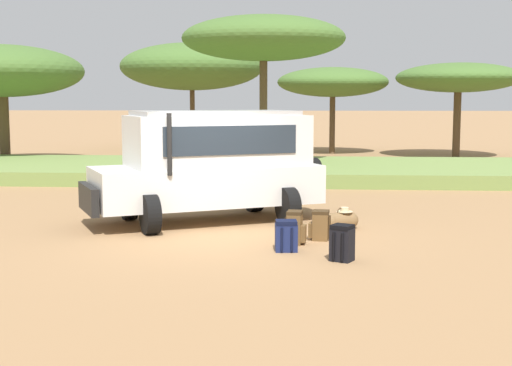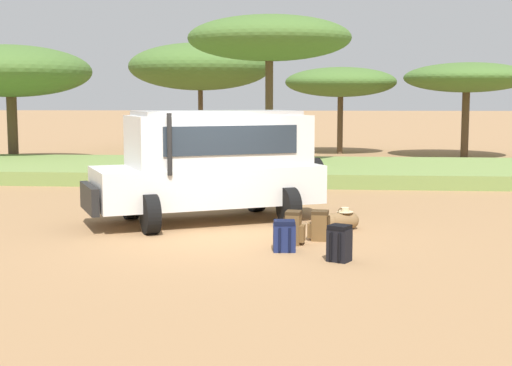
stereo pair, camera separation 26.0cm
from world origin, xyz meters
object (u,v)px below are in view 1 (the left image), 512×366
acacia_tree_right_mid (333,82)px  acacia_tree_far_right (458,78)px  acacia_tree_far_left (2,71)px  backpack_near_rear_wheel (295,228)px  safari_vehicle (211,163)px  duffel_bag_low_black_case (341,221)px  acacia_tree_left_mid (192,67)px  acacia_tree_centre_back (263,39)px  backpack_outermost (342,243)px  backpack_beside_front_wheel (320,226)px  backpack_cluster_center (286,236)px

acacia_tree_right_mid → acacia_tree_far_right: 6.01m
acacia_tree_far_left → acacia_tree_right_mid: acacia_tree_far_left is taller
acacia_tree_far_right → backpack_near_rear_wheel: bearing=-109.2°
safari_vehicle → duffel_bag_low_black_case: size_ratio=7.03×
acacia_tree_left_mid → acacia_tree_centre_back: bearing=-69.8°
backpack_outermost → acacia_tree_centre_back: 14.88m
duffel_bag_low_black_case → acacia_tree_left_mid: bearing=106.2°
backpack_near_rear_wheel → acacia_tree_left_mid: (-5.95, 25.15, 4.12)m
safari_vehicle → acacia_tree_right_mid: bearing=80.5°
backpack_beside_front_wheel → acacia_tree_right_mid: (1.01, 22.10, 3.25)m
backpack_beside_front_wheel → backpack_near_rear_wheel: bearing=-136.1°
backpack_outermost → safari_vehicle: bearing=126.1°
acacia_tree_centre_back → acacia_tree_far_right: acacia_tree_centre_back is taller
acacia_tree_left_mid → acacia_tree_centre_back: 13.30m
backpack_beside_front_wheel → backpack_cluster_center: backpack_beside_front_wheel is taller
backpack_beside_front_wheel → duffel_bag_low_black_case: size_ratio=0.75×
backpack_cluster_center → duffel_bag_low_black_case: 2.43m
backpack_beside_front_wheel → backpack_near_rear_wheel: 0.65m
backpack_near_rear_wheel → duffel_bag_low_black_case: (0.91, 1.57, -0.12)m
safari_vehicle → acacia_tree_far_right: 20.50m
duffel_bag_low_black_case → acacia_tree_far_left: size_ratio=0.11×
safari_vehicle → backpack_beside_front_wheel: bearing=-39.2°
backpack_cluster_center → backpack_near_rear_wheel: bearing=76.3°
backpack_cluster_center → acacia_tree_far_left: acacia_tree_far_left is taller
backpack_beside_front_wheel → backpack_outermost: 1.81m
safari_vehicle → acacia_tree_far_left: (-10.38, 13.20, 2.54)m
acacia_tree_right_mid → backpack_beside_front_wheel: bearing=-92.6°
acacia_tree_left_mid → backpack_outermost: bearing=-75.7°
backpack_outermost → acacia_tree_left_mid: acacia_tree_left_mid is taller
duffel_bag_low_black_case → acacia_tree_left_mid: size_ratio=0.10×
backpack_outermost → acacia_tree_far_right: (6.35, 21.94, 3.37)m
duffel_bag_low_black_case → acacia_tree_left_mid: acacia_tree_left_mid is taller
backpack_cluster_center → acacia_tree_left_mid: (-5.80, 25.76, 4.15)m
safari_vehicle → acacia_tree_left_mid: 23.34m
backpack_cluster_center → acacia_tree_far_right: 22.71m
acacia_tree_centre_back → backpack_outermost: bearing=-81.2°
backpack_near_rear_wheel → acacia_tree_left_mid: 26.17m
backpack_near_rear_wheel → acacia_tree_centre_back: acacia_tree_centre_back is taller
backpack_near_rear_wheel → acacia_tree_left_mid: size_ratio=0.08×
backpack_beside_front_wheel → acacia_tree_centre_back: 13.17m
backpack_near_rear_wheel → backpack_beside_front_wheel: bearing=43.9°
backpack_cluster_center → safari_vehicle: bearing=120.1°
backpack_beside_front_wheel → acacia_tree_right_mid: bearing=87.4°
acacia_tree_centre_back → acacia_tree_far_right: size_ratio=0.99×
backpack_outermost → acacia_tree_right_mid: (0.67, 23.88, 3.22)m
safari_vehicle → backpack_beside_front_wheel: size_ratio=9.39×
acacia_tree_centre_back → acacia_tree_right_mid: acacia_tree_centre_back is taller
backpack_near_rear_wheel → acacia_tree_left_mid: bearing=103.3°
backpack_cluster_center → backpack_outermost: backpack_outermost is taller
backpack_cluster_center → acacia_tree_far_left: 20.53m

